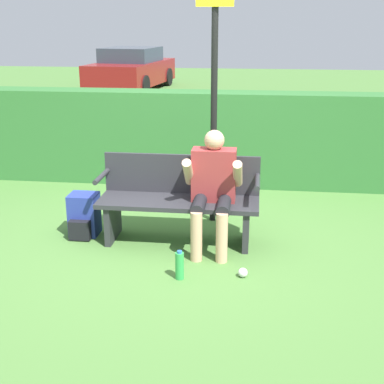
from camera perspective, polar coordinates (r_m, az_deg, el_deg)
ground_plane at (r=5.50m, az=-1.43°, el=-5.29°), size 40.00×40.00×0.00m
hedge_back at (r=7.30m, az=0.96°, el=5.77°), size 12.00×0.48×1.26m
park_bench at (r=5.41m, az=-1.36°, el=-0.78°), size 1.61×0.51×0.86m
person_seated at (r=5.19m, az=2.24°, el=0.79°), size 0.57×0.64×1.16m
backpack at (r=5.71m, az=-11.46°, el=-2.52°), size 0.29×0.34×0.44m
water_bottle at (r=4.70m, az=-1.33°, el=-7.84°), size 0.08×0.08×0.27m
signpost at (r=5.71m, az=2.38°, el=11.37°), size 0.38×0.09×2.64m
parked_car at (r=17.64m, az=-6.46°, el=12.87°), size 2.24×4.11×1.31m
litter_crumple at (r=4.79m, az=5.45°, el=-8.55°), size 0.08×0.08×0.08m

